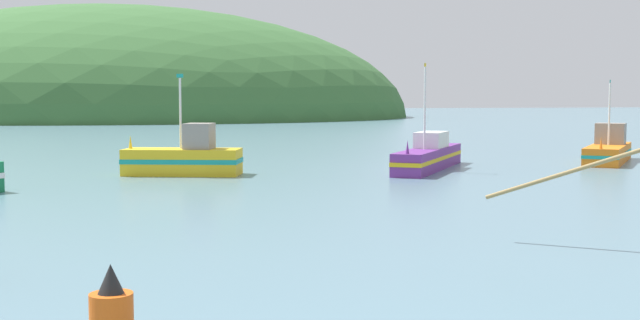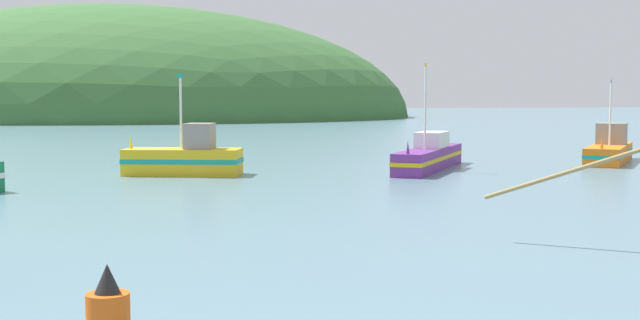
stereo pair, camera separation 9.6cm
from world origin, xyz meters
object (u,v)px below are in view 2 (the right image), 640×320
Objects in this scene: fishing_boat_orange at (609,151)px; fishing_boat_purple at (430,156)px; fishing_boat_yellow at (185,158)px; channel_buoy at (108,311)px.

fishing_boat_purple is at bearing -41.76° from fishing_boat_orange.
fishing_boat_yellow is (-27.12, -1.83, 0.16)m from fishing_boat_orange.
fishing_boat_yellow is 0.65× the size of fishing_boat_purple.
fishing_boat_yellow is 14.01m from fishing_boat_purple.
fishing_boat_purple reaches higher than channel_buoy.
fishing_boat_orange is at bearing 132.90° from fishing_boat_purple.
fishing_boat_yellow reaches higher than fishing_boat_orange.
channel_buoy is at bearing -4.59° from fishing_boat_orange.
fishing_boat_orange is 13.24m from fishing_boat_purple.
channel_buoy is (-3.63, -29.24, -0.36)m from fishing_boat_yellow.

